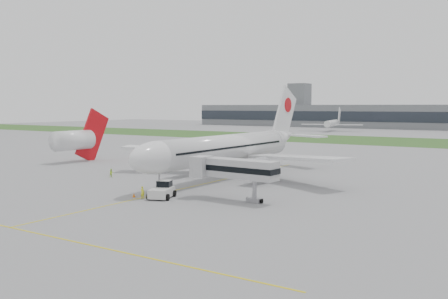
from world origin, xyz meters
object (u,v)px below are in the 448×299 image
Objects in this scene: jet_bridge at (232,169)px; neighbor_aircraft at (76,140)px; airliner at (230,148)px; pushback_tug at (162,190)px; ground_crew_near at (142,193)px.

jet_bridge is 60.22m from neighbor_aircraft.
airliner reaches higher than jet_bridge.
neighbor_aircraft reaches higher than pushback_tug.
neighbor_aircraft is at bearing 177.02° from airliner.
neighbor_aircraft reaches higher than jet_bridge.
neighbor_aircraft is (-45.32, 26.58, 4.42)m from ground_crew_near.
airliner reaches higher than pushback_tug.
jet_bridge is at bearing -56.66° from airliner.
ground_crew_near is at bearing -88.54° from airliner.
ground_crew_near is (0.62, -24.26, -4.75)m from airliner.
pushback_tug is 0.33× the size of neighbor_aircraft.
ground_crew_near is at bearing -30.11° from neighbor_aircraft.
jet_bridge is (9.45, 3.91, 3.35)m from pushback_tug.
pushback_tug is 2.89m from ground_crew_near.
neighbor_aircraft is at bearing -33.22° from ground_crew_near.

